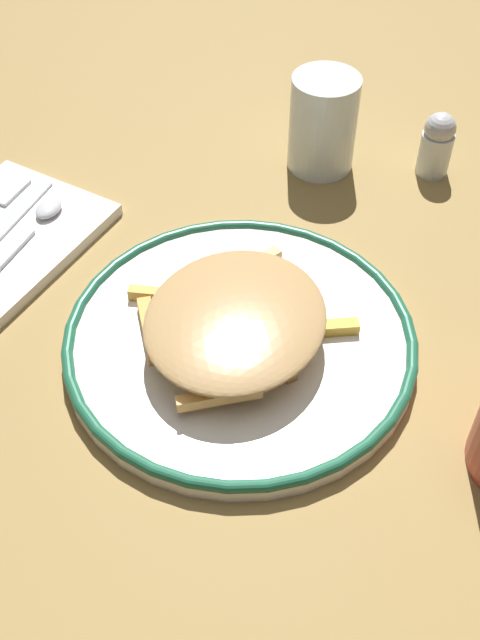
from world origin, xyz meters
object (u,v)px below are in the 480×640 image
at_px(spoon, 29,230).
at_px(water_glass, 323,123).
at_px(plate, 240,340).
at_px(fries_heap, 236,320).
at_px(salt_shaker, 437,144).

bearing_deg(spoon, water_glass, 49.93).
distance_m(plate, spoon, 0.24).
distance_m(plate, fries_heap, 0.03).
height_order(fries_heap, water_glass, water_glass).
bearing_deg(salt_shaker, plate, -103.38).
xyz_separation_m(spoon, water_glass, (0.20, 0.24, 0.04)).
bearing_deg(fries_heap, salt_shaker, 76.61).
bearing_deg(water_glass, plate, -82.07).
distance_m(plate, salt_shaker, 0.32).
xyz_separation_m(water_glass, salt_shaker, (0.11, 0.04, -0.02)).
bearing_deg(water_glass, salt_shaker, 19.38).
relative_size(spoon, water_glass, 1.51).
height_order(plate, spoon, spoon).
bearing_deg(fries_heap, plate, 76.03).
relative_size(plate, water_glass, 2.92).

